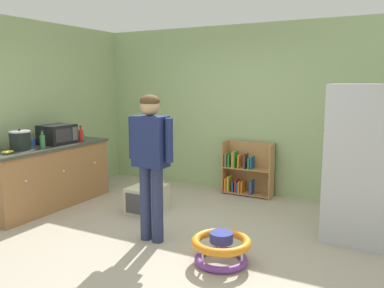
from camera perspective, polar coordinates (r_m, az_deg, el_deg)
The scene contains 17 objects.
ground_plane at distance 4.72m, azimuth -3.05°, elevation -13.48°, with size 12.00×12.00×0.00m, color #AEA18F.
back_wall at distance 6.48m, azimuth 7.61°, elevation 4.92°, with size 5.20×0.06×2.70m, color #9CB77D.
left_side_wall at distance 6.69m, azimuth -19.11°, elevation 4.63°, with size 0.06×2.99×2.70m, color #9BB279.
kitchen_counter at distance 6.10m, azimuth -20.06°, elevation -4.35°, with size 0.65×1.95×0.90m.
refrigerator at distance 4.84m, azimuth 23.04°, elevation -2.61°, with size 0.73×0.68×1.78m.
bookshelf at distance 6.41m, azimuth 7.72°, elevation -3.97°, with size 0.80×0.28×0.85m.
standing_person at distance 4.41m, azimuth -5.99°, elevation -1.44°, with size 0.57×0.22×1.66m.
baby_walker at distance 4.10m, azimuth 4.23°, elevation -14.71°, with size 0.60×0.60×0.32m.
pet_carrier at distance 5.61m, azimuth -6.51°, elevation -7.87°, with size 0.42×0.55×0.36m.
microwave at distance 6.11m, azimuth -18.85°, elevation 1.35°, with size 0.37×0.48×0.28m.
crock_pot at distance 5.73m, azimuth -23.57°, elevation 0.49°, with size 0.27×0.27×0.29m.
banana_bunch at distance 5.48m, azimuth -25.00°, elevation -1.04°, with size 0.12×0.16×0.04m.
green_glass_bottle at distance 5.74m, azimuth -20.77°, elevation 0.36°, with size 0.07×0.07×0.25m.
ketchup_bottle at distance 6.22m, azimuth -15.73°, elevation 1.24°, with size 0.07×0.07×0.25m.
green_cup at distance 6.39m, azimuth -15.55°, elevation 0.97°, with size 0.08×0.08×0.10m, color #319753.
yellow_cup at distance 6.62m, azimuth -17.35°, elevation 1.17°, with size 0.08×0.08×0.10m, color yellow.
blue_cup at distance 6.05m, azimuth -22.01°, elevation 0.21°, with size 0.08×0.08×0.10m, color blue.
Camera 1 is at (2.27, -3.72, 1.81)m, focal length 36.97 mm.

